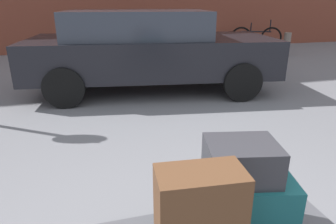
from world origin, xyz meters
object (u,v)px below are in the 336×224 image
at_px(bollard_kerb_mid, 243,46).
at_px(duffel_bag_teal_stacked_top, 237,203).
at_px(bollard_kerb_near, 195,48).
at_px(bollard_kerb_far, 287,44).
at_px(parked_car, 148,49).
at_px(bicycle_leaning, 256,37).
at_px(duffel_bag_charcoal_topmost_pile, 241,160).

bearing_deg(bollard_kerb_mid, duffel_bag_teal_stacked_top, -118.97).
xyz_separation_m(bollard_kerb_near, bollard_kerb_far, (2.93, 0.00, 0.00)).
distance_m(bollard_kerb_near, bollard_kerb_far, 2.93).
height_order(duffel_bag_teal_stacked_top, parked_car, parked_car).
bearing_deg(parked_car, bollard_kerb_far, 27.87).
distance_m(parked_car, bollard_kerb_near, 3.14).
height_order(parked_car, bollard_kerb_mid, parked_car).
relative_size(parked_car, bollard_kerb_near, 6.62).
relative_size(parked_car, bollard_kerb_mid, 6.62).
xyz_separation_m(bicycle_leaning, bollard_kerb_near, (-2.88, -1.67, -0.03)).
bearing_deg(bollard_kerb_far, bicycle_leaning, 91.54).
bearing_deg(bollard_kerb_mid, bicycle_leaning, 50.10).
bearing_deg(bicycle_leaning, parked_car, -138.40).
relative_size(duffel_bag_charcoal_topmost_pile, bollard_kerb_far, 0.54).
xyz_separation_m(duffel_bag_teal_stacked_top, bollard_kerb_near, (2.20, 6.67, -0.17)).
height_order(duffel_bag_teal_stacked_top, bollard_kerb_far, duffel_bag_teal_stacked_top).
bearing_deg(bollard_kerb_mid, bollard_kerb_far, 0.00).
relative_size(bollard_kerb_near, bollard_kerb_far, 1.00).
height_order(duffel_bag_charcoal_topmost_pile, bicycle_leaning, bicycle_leaning).
bearing_deg(parked_car, bollard_kerb_mid, 37.17).
relative_size(duffel_bag_charcoal_topmost_pile, bicycle_leaning, 0.22).
height_order(bollard_kerb_mid, bollard_kerb_far, same).
relative_size(bollard_kerb_mid, bollard_kerb_far, 1.00).
relative_size(duffel_bag_charcoal_topmost_pile, parked_car, 0.08).
distance_m(bicycle_leaning, bollard_kerb_near, 3.33).
bearing_deg(bicycle_leaning, duffel_bag_teal_stacked_top, -121.39).
distance_m(bicycle_leaning, bollard_kerb_far, 1.67).
distance_m(bicycle_leaning, bollard_kerb_mid, 2.18).
bearing_deg(duffel_bag_charcoal_topmost_pile, bollard_kerb_near, 83.91).
bearing_deg(duffel_bag_charcoal_topmost_pile, duffel_bag_teal_stacked_top, 102.19).
distance_m(parked_car, bollard_kerb_mid, 4.19).
relative_size(duffel_bag_teal_stacked_top, bollard_kerb_mid, 0.85).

